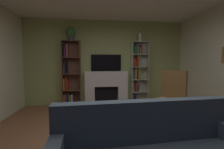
{
  "coord_description": "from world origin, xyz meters",
  "views": [
    {
      "loc": [
        -0.42,
        -2.46,
        1.35
      ],
      "look_at": [
        0.0,
        1.08,
        1.08
      ],
      "focal_mm": 25.65,
      "sensor_mm": 36.0,
      "label": 1
    }
  ],
  "objects": [
    {
      "name": "potted_plant",
      "position": [
        -1.08,
        2.56,
        2.25
      ],
      "size": [
        0.31,
        0.31,
        0.41
      ],
      "color": "#4C475B",
      "rests_on": "bookshelf_left"
    },
    {
      "name": "fireplace",
      "position": [
        0.0,
        2.6,
        0.57
      ],
      "size": [
        1.46,
        0.51,
        1.07
      ],
      "color": "white",
      "rests_on": "ground_plane"
    },
    {
      "name": "armchair",
      "position": [
        1.27,
        0.87,
        0.58
      ],
      "size": [
        0.81,
        0.81,
        1.18
      ],
      "color": "brown",
      "rests_on": "ground_plane"
    },
    {
      "name": "wall_back_accent",
      "position": [
        0.0,
        2.74,
        1.35
      ],
      "size": [
        5.19,
        0.06,
        2.69
      ],
      "primitive_type": "cube",
      "color": "#A4B570",
      "rests_on": "ground_plane"
    },
    {
      "name": "vase_with_flowers",
      "position": [
        1.08,
        2.56,
        2.18
      ],
      "size": [
        0.11,
        0.11,
        0.44
      ],
      "color": "beige",
      "rests_on": "bookshelf_right"
    },
    {
      "name": "bookshelf_right",
      "position": [
        1.02,
        2.61,
        1.06
      ],
      "size": [
        0.55,
        0.28,
        2.02
      ],
      "color": "beige",
      "rests_on": "ground_plane"
    },
    {
      "name": "ground_plane",
      "position": [
        0.0,
        0.0,
        0.0
      ],
      "size": [
        6.51,
        6.51,
        0.0
      ],
      "primitive_type": "plane",
      "color": "#956142"
    },
    {
      "name": "bookshelf_left",
      "position": [
        -1.14,
        2.6,
        0.92
      ],
      "size": [
        0.55,
        0.3,
        2.02
      ],
      "color": "brown",
      "rests_on": "ground_plane"
    },
    {
      "name": "tv",
      "position": [
        0.0,
        2.68,
        1.34
      ],
      "size": [
        0.96,
        0.06,
        0.53
      ],
      "primitive_type": "cube",
      "color": "black",
      "rests_on": "fireplace"
    },
    {
      "name": "coffee_table",
      "position": [
        0.2,
        -0.26,
        0.33
      ],
      "size": [
        0.74,
        0.55,
        0.39
      ],
      "color": "#86664A",
      "rests_on": "ground_plane"
    }
  ]
}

